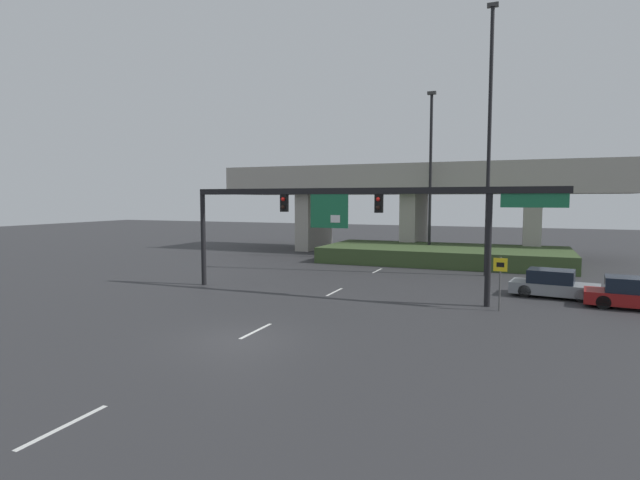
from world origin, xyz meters
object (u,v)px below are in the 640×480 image
object	(u,v)px
highway_light_pole_near	(430,172)
highway_light_pole_far	(489,136)
speed_limit_sign	(500,276)
parked_sedan_near_right	(553,284)
parked_sedan_mid_right	(635,294)
signal_gantry	(354,207)

from	to	relation	value
highway_light_pole_near	highway_light_pole_far	distance (m)	9.24
speed_limit_sign	parked_sedan_near_right	world-z (taller)	speed_limit_sign
speed_limit_sign	highway_light_pole_near	size ratio (longest dim) A/B	0.18
highway_light_pole_near	parked_sedan_mid_right	size ratio (longest dim) A/B	3.10
highway_light_pole_near	parked_sedan_mid_right	distance (m)	20.68
highway_light_pole_near	parked_sedan_near_right	size ratio (longest dim) A/B	3.12
parked_sedan_mid_right	speed_limit_sign	bearing A→B (deg)	-147.42
signal_gantry	highway_light_pole_near	world-z (taller)	highway_light_pole_near
signal_gantry	parked_sedan_near_right	size ratio (longest dim) A/B	4.40
signal_gantry	highway_light_pole_near	xyz separation A→B (m)	(0.95, 17.51, 2.63)
highway_light_pole_far	parked_sedan_near_right	xyz separation A→B (m)	(3.72, -6.23, -8.48)
highway_light_pole_near	parked_sedan_mid_right	bearing A→B (deg)	-51.79
parked_sedan_near_right	speed_limit_sign	bearing A→B (deg)	-110.24
speed_limit_sign	parked_sedan_mid_right	world-z (taller)	speed_limit_sign
speed_limit_sign	highway_light_pole_near	bearing A→B (deg)	108.97
parked_sedan_near_right	signal_gantry	bearing A→B (deg)	-150.76
speed_limit_sign	parked_sedan_near_right	distance (m)	5.24
speed_limit_sign	highway_light_pole_far	size ratio (longest dim) A/B	0.14
signal_gantry	parked_sedan_mid_right	xyz separation A→B (m)	(13.06, 2.12, -4.01)
highway_light_pole_near	highway_light_pole_far	world-z (taller)	highway_light_pole_far
highway_light_pole_near	speed_limit_sign	bearing A→B (deg)	-71.03
parked_sedan_mid_right	parked_sedan_near_right	bearing A→B (deg)	160.36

